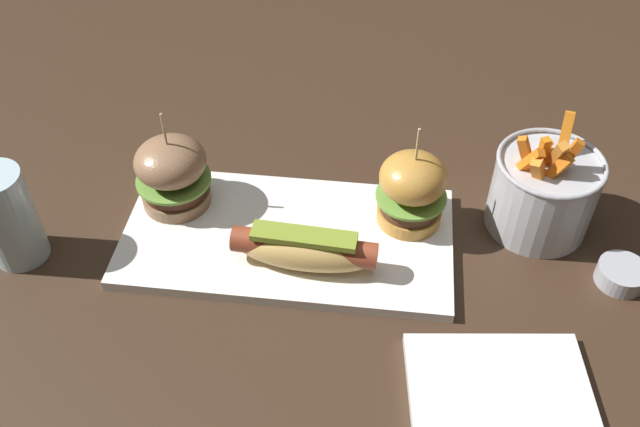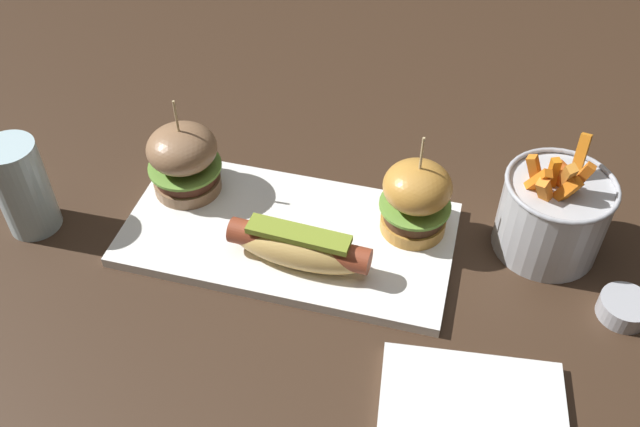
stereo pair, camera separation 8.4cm
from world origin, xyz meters
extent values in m
plane|color=#382619|center=(0.00, 0.00, 0.00)|extent=(3.00, 3.00, 0.00)
cube|color=white|center=(0.00, 0.00, 0.01)|extent=(0.41, 0.21, 0.01)
ellipsoid|color=#DFB362|center=(0.03, -0.05, 0.04)|extent=(0.17, 0.06, 0.05)
cylinder|color=brown|center=(0.03, -0.05, 0.04)|extent=(0.17, 0.04, 0.03)
cube|color=olive|center=(0.03, -0.05, 0.06)|extent=(0.12, 0.03, 0.01)
cylinder|color=#8C6748|center=(-0.15, 0.04, 0.02)|extent=(0.09, 0.09, 0.02)
cylinder|color=#4C271B|center=(-0.15, 0.04, 0.04)|extent=(0.08, 0.08, 0.02)
cylinder|color=#6B9E3D|center=(-0.15, 0.04, 0.05)|extent=(0.10, 0.10, 0.00)
ellipsoid|color=#8C6748|center=(-0.15, 0.04, 0.08)|extent=(0.09, 0.09, 0.06)
cylinder|color=tan|center=(-0.15, 0.04, 0.12)|extent=(0.00, 0.00, 0.06)
cylinder|color=#C28738|center=(0.15, 0.04, 0.02)|extent=(0.08, 0.08, 0.02)
cylinder|color=#4C2D1A|center=(0.15, 0.04, 0.04)|extent=(0.07, 0.07, 0.02)
cylinder|color=#6B9E3D|center=(0.15, 0.04, 0.05)|extent=(0.09, 0.09, 0.00)
ellipsoid|color=#C28738|center=(0.15, 0.04, 0.08)|extent=(0.08, 0.08, 0.06)
cylinder|color=tan|center=(0.15, 0.04, 0.13)|extent=(0.00, 0.00, 0.06)
cylinder|color=#B7BABF|center=(0.31, 0.07, 0.05)|extent=(0.13, 0.13, 0.10)
torus|color=#A8AAB2|center=(0.31, 0.07, 0.10)|extent=(0.13, 0.13, 0.01)
cube|color=orange|center=(0.30, 0.09, 0.09)|extent=(0.04, 0.03, 0.06)
cube|color=orange|center=(0.30, 0.07, 0.10)|extent=(0.01, 0.02, 0.08)
cube|color=orange|center=(0.28, 0.06, 0.10)|extent=(0.04, 0.04, 0.08)
cube|color=orange|center=(0.31, 0.05, 0.10)|extent=(0.05, 0.02, 0.07)
cube|color=orange|center=(0.29, 0.08, 0.09)|extent=(0.03, 0.03, 0.06)
cube|color=orange|center=(0.28, 0.07, 0.10)|extent=(0.04, 0.02, 0.07)
cube|color=orange|center=(0.32, 0.06, 0.10)|extent=(0.04, 0.01, 0.08)
cube|color=orange|center=(0.31, 0.08, 0.09)|extent=(0.03, 0.03, 0.06)
cube|color=orange|center=(0.33, 0.09, 0.11)|extent=(0.02, 0.05, 0.09)
cube|color=orange|center=(0.31, 0.07, 0.11)|extent=(0.02, 0.06, 0.09)
cube|color=orange|center=(0.30, 0.05, 0.09)|extent=(0.04, 0.03, 0.07)
cylinder|color=#A8AAB2|center=(0.40, -0.02, 0.01)|extent=(0.06, 0.06, 0.02)
cylinder|color=tan|center=(0.40, -0.02, 0.02)|extent=(0.05, 0.05, 0.00)
cube|color=white|center=(0.25, -0.22, 0.01)|extent=(0.21, 0.21, 0.01)
cylinder|color=silver|center=(-0.32, -0.06, 0.06)|extent=(0.07, 0.07, 0.13)
camera|label=1|loc=(0.11, -0.59, 0.65)|focal=39.36mm
camera|label=2|loc=(0.19, -0.58, 0.65)|focal=39.36mm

